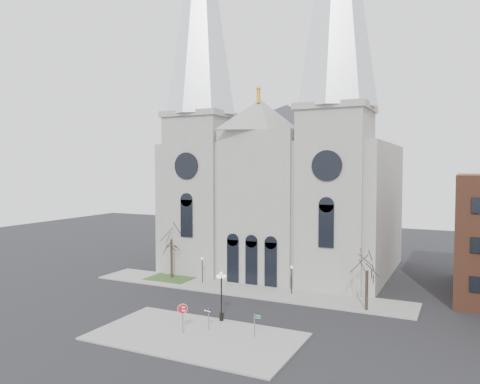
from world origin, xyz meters
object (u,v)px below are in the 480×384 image
at_px(one_way_sign, 209,315).
at_px(stop_sign, 183,312).
at_px(globe_lamp, 221,290).
at_px(street_name_sign, 255,323).

bearing_deg(one_way_sign, stop_sign, -121.96).
xyz_separation_m(globe_lamp, street_name_sign, (4.73, -2.68, -1.74)).
distance_m(globe_lamp, street_name_sign, 5.70).
bearing_deg(globe_lamp, street_name_sign, -29.52).
height_order(globe_lamp, street_name_sign, globe_lamp).
xyz_separation_m(one_way_sign, street_name_sign, (4.63, -0.03, -0.07)).
bearing_deg(stop_sign, globe_lamp, 56.07).
bearing_deg(street_name_sign, one_way_sign, 174.92).
bearing_deg(one_way_sign, street_name_sign, 10.25).
bearing_deg(globe_lamp, one_way_sign, -87.92).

